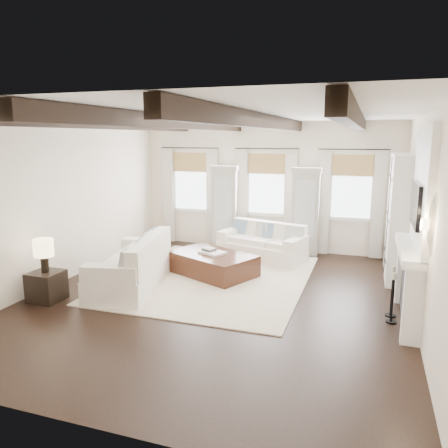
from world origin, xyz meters
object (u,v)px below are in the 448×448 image
(sofa_back, at_px, (263,244))
(sofa_left, at_px, (134,267))
(ottoman, at_px, (212,264))
(side_table_front, at_px, (47,286))
(side_table_back, at_px, (222,235))

(sofa_back, xyz_separation_m, sofa_left, (-1.86, -2.71, 0.05))
(ottoman, bearing_deg, sofa_left, -108.73)
(ottoman, bearing_deg, side_table_front, -109.52)
(ottoman, xyz_separation_m, side_table_front, (-2.25, -2.31, 0.03))
(sofa_back, height_order, ottoman, sofa_back)
(sofa_back, distance_m, ottoman, 1.68)
(side_table_front, bearing_deg, sofa_left, 44.94)
(side_table_back, bearing_deg, ottoman, -75.73)
(sofa_back, bearing_deg, ottoman, -115.61)
(ottoman, distance_m, side_table_back, 2.44)
(side_table_back, bearing_deg, side_table_front, -109.41)
(sofa_left, bearing_deg, side_table_back, 81.45)
(side_table_back, bearing_deg, sofa_left, -98.55)
(sofa_left, xyz_separation_m, ottoman, (1.14, 1.20, -0.17))
(sofa_back, relative_size, side_table_back, 3.62)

